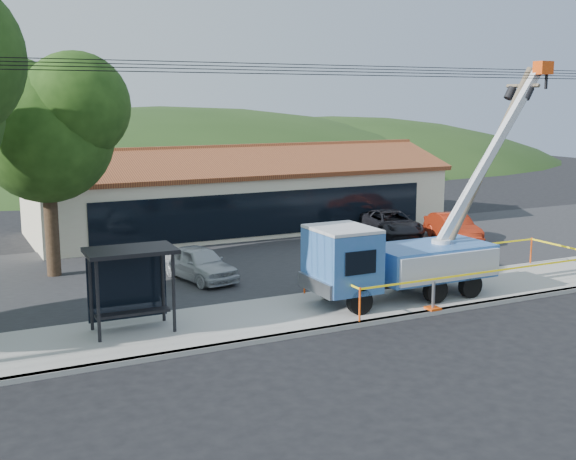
# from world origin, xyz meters

# --- Properties ---
(ground) EXTENTS (120.00, 120.00, 0.00)m
(ground) POSITION_xyz_m (0.00, 0.00, 0.00)
(ground) COLOR black
(ground) RESTS_ON ground
(curb) EXTENTS (60.00, 0.25, 0.15)m
(curb) POSITION_xyz_m (0.00, 2.10, 0.07)
(curb) COLOR #ACABA0
(curb) RESTS_ON ground
(sidewalk) EXTENTS (60.00, 4.00, 0.15)m
(sidewalk) POSITION_xyz_m (0.00, 4.00, 0.07)
(sidewalk) COLOR #ACABA0
(sidewalk) RESTS_ON ground
(parking_lot) EXTENTS (60.00, 12.00, 0.10)m
(parking_lot) POSITION_xyz_m (0.00, 12.00, 0.05)
(parking_lot) COLOR #28282B
(parking_lot) RESTS_ON ground
(strip_mall) EXTENTS (22.50, 8.53, 4.67)m
(strip_mall) POSITION_xyz_m (4.00, 19.98, 1.88)
(strip_mall) COLOR beige
(strip_mall) RESTS_ON ground
(tree_lot) EXTENTS (6.30, 5.60, 8.94)m
(tree_lot) POSITION_xyz_m (-7.00, 13.00, 6.21)
(tree_lot) COLOR #332316
(tree_lot) RESTS_ON ground
(hill_center) EXTENTS (89.60, 64.00, 32.00)m
(hill_center) POSITION_xyz_m (10.00, 55.00, 0.00)
(hill_center) COLOR #203A15
(hill_center) RESTS_ON ground
(hill_east) EXTENTS (72.80, 52.00, 26.00)m
(hill_east) POSITION_xyz_m (30.00, 55.00, 0.00)
(hill_east) COLOR #203A15
(hill_east) RESTS_ON ground
(utility_truck) EXTENTS (9.78, 3.71, 8.34)m
(utility_truck) POSITION_xyz_m (3.23, 3.82, 1.63)
(utility_truck) COLOR black
(utility_truck) RESTS_ON ground
(leaning_pole) EXTENTS (4.75, 1.63, 8.23)m
(leaning_pole) POSITION_xyz_m (7.38, 4.24, 4.61)
(leaning_pole) COLOR brown
(leaning_pole) RESTS_ON ground
(bus_shelter) EXTENTS (2.70, 1.71, 2.56)m
(bus_shelter) POSITION_xyz_m (-5.99, 4.59, 2.03)
(bus_shelter) COLOR black
(bus_shelter) RESTS_ON ground
(caution_tape) EXTENTS (11.05, 3.81, 1.10)m
(caution_tape) POSITION_xyz_m (6.15, 4.00, 0.96)
(caution_tape) COLOR #FD4C0D
(caution_tape) RESTS_ON ground
(car_silver) EXTENTS (2.34, 4.16, 1.34)m
(car_silver) POSITION_xyz_m (-2.00, 9.68, 0.00)
(car_silver) COLOR #B4B8BC
(car_silver) RESTS_ON ground
(car_red) EXTENTS (2.42, 4.38, 1.37)m
(car_red) POSITION_xyz_m (12.04, 11.54, 0.00)
(car_red) COLOR #A92810
(car_red) RESTS_ON ground
(car_dark) EXTENTS (3.03, 5.03, 1.31)m
(car_dark) POSITION_xyz_m (10.05, 14.09, 0.00)
(car_dark) COLOR black
(car_dark) RESTS_ON ground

